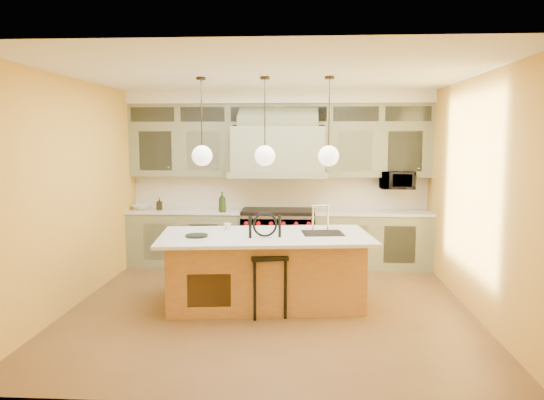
# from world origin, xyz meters

# --- Properties ---
(floor) EXTENTS (5.00, 5.00, 0.00)m
(floor) POSITION_xyz_m (0.00, 0.00, 0.00)
(floor) COLOR brown
(floor) RESTS_ON ground
(ceiling) EXTENTS (5.00, 5.00, 0.00)m
(ceiling) POSITION_xyz_m (0.00, 0.00, 2.90)
(ceiling) COLOR white
(ceiling) RESTS_ON wall_back
(wall_back) EXTENTS (5.00, 0.00, 5.00)m
(wall_back) POSITION_xyz_m (0.00, 2.50, 1.45)
(wall_back) COLOR gold
(wall_back) RESTS_ON ground
(wall_front) EXTENTS (5.00, 0.00, 5.00)m
(wall_front) POSITION_xyz_m (0.00, -2.50, 1.45)
(wall_front) COLOR gold
(wall_front) RESTS_ON ground
(wall_left) EXTENTS (0.00, 5.00, 5.00)m
(wall_left) POSITION_xyz_m (-2.50, 0.00, 1.45)
(wall_left) COLOR gold
(wall_left) RESTS_ON ground
(wall_right) EXTENTS (0.00, 5.00, 5.00)m
(wall_right) POSITION_xyz_m (2.50, 0.00, 1.45)
(wall_right) COLOR gold
(wall_right) RESTS_ON ground
(back_cabinetry) EXTENTS (5.00, 0.77, 2.90)m
(back_cabinetry) POSITION_xyz_m (0.00, 2.23, 1.43)
(back_cabinetry) COLOR gray
(back_cabinetry) RESTS_ON floor
(range) EXTENTS (1.20, 0.74, 0.96)m
(range) POSITION_xyz_m (0.00, 2.14, 0.49)
(range) COLOR silver
(range) RESTS_ON floor
(kitchen_island) EXTENTS (2.81, 1.70, 1.35)m
(kitchen_island) POSITION_xyz_m (-0.07, 0.13, 0.47)
(kitchen_island) COLOR #A16239
(kitchen_island) RESTS_ON floor
(counter_stool) EXTENTS (0.52, 0.52, 1.24)m
(counter_stool) POSITION_xyz_m (-0.02, -0.27, 0.71)
(counter_stool) COLOR black
(counter_stool) RESTS_ON floor
(microwave) EXTENTS (0.54, 0.37, 0.30)m
(microwave) POSITION_xyz_m (1.95, 2.25, 1.45)
(microwave) COLOR black
(microwave) RESTS_ON back_cabinetry
(oil_bottle_a) EXTENTS (0.13, 0.13, 0.33)m
(oil_bottle_a) POSITION_xyz_m (-0.90, 1.92, 1.11)
(oil_bottle_a) COLOR #1C3314
(oil_bottle_a) RESTS_ON back_cabinetry
(oil_bottle_b) EXTENTS (0.10, 0.10, 0.20)m
(oil_bottle_b) POSITION_xyz_m (-1.99, 2.12, 1.04)
(oil_bottle_b) COLOR black
(oil_bottle_b) RESTS_ON back_cabinetry
(fruit_bowl) EXTENTS (0.34, 0.34, 0.08)m
(fruit_bowl) POSITION_xyz_m (-2.30, 2.15, 0.98)
(fruit_bowl) COLOR silver
(fruit_bowl) RESTS_ON back_cabinetry
(cup) EXTENTS (0.10, 0.10, 0.09)m
(cup) POSITION_xyz_m (-0.60, 0.41, 0.96)
(cup) COLOR silver
(cup) RESTS_ON kitchen_island
(pendant_left) EXTENTS (0.26, 0.26, 1.11)m
(pendant_left) POSITION_xyz_m (-0.87, 0.13, 1.95)
(pendant_left) COLOR #2D2319
(pendant_left) RESTS_ON ceiling
(pendant_center) EXTENTS (0.26, 0.26, 1.11)m
(pendant_center) POSITION_xyz_m (-0.07, 0.13, 1.95)
(pendant_center) COLOR #2D2319
(pendant_center) RESTS_ON ceiling
(pendant_right) EXTENTS (0.26, 0.26, 1.11)m
(pendant_right) POSITION_xyz_m (0.73, 0.13, 1.95)
(pendant_right) COLOR #2D2319
(pendant_right) RESTS_ON ceiling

